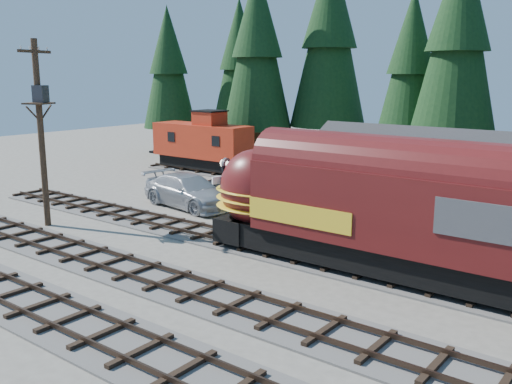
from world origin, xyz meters
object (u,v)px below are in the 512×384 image
Objects in this scene: pickup_truck_a at (250,191)px; pickup_truck_b at (189,191)px; utility_pole at (40,122)px; locomotive at (366,213)px; depot at (403,177)px; caboose at (202,143)px.

pickup_truck_b reaches higher than pickup_truck_a.
locomotive is at bearing -6.75° from utility_pole.
depot is 19.08m from utility_pole.
pickup_truck_b is (-14.06, 3.99, -1.56)m from locomotive.
locomotive is 2.36× the size of pickup_truck_a.
depot reaches higher than pickup_truck_b.
utility_pole is (5.17, -17.86, 3.27)m from caboose.
utility_pole is at bearing -146.74° from depot.
pickup_truck_b is at bearing 49.54° from utility_pole.
caboose is (-20.96, 7.50, -0.59)m from depot.
utility_pole reaches higher than caboose.
locomotive is 17.77m from utility_pole.
depot is 1.87× the size of pickup_truck_a.
utility_pole reaches higher than pickup_truck_b.
pickup_truck_b is at bearing 164.15° from locomotive.
pickup_truck_a is 0.99× the size of pickup_truck_b.
utility_pole is at bearing -167.26° from locomotive.
caboose reaches higher than pickup_truck_b.
pickup_truck_a is at bearing -41.58° from pickup_truck_b.
caboose is 0.92× the size of utility_pole.
pickup_truck_a is at bearing -34.44° from caboose.
pickup_truck_b is at bearing -168.91° from depot.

